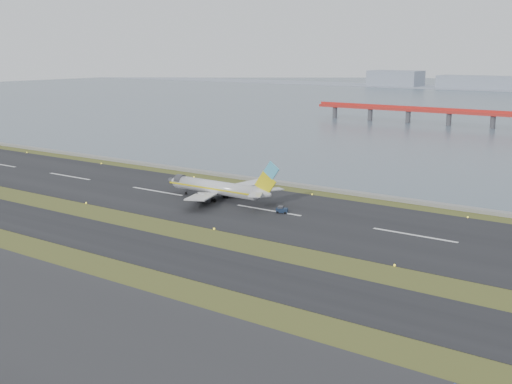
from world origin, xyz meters
TOP-DOWN VIEW (x-y plane):
  - ground at (0.00, 0.00)m, footprint 1000.00×1000.00m
  - taxiway_strip at (0.00, -12.00)m, footprint 1000.00×18.00m
  - runway_strip at (0.00, 30.00)m, footprint 1000.00×45.00m
  - seawall at (0.00, 60.00)m, footprint 1000.00×2.50m
  - airliner at (-17.74, 31.81)m, footprint 38.52×32.89m
  - pushback_tug at (4.36, 29.68)m, footprint 3.28×2.54m

SIDE VIEW (x-z plane):
  - ground at x=0.00m, z-range 0.00..0.00m
  - taxiway_strip at x=0.00m, z-range 0.00..0.10m
  - runway_strip at x=0.00m, z-range 0.00..0.10m
  - seawall at x=0.00m, z-range 0.00..1.00m
  - pushback_tug at x=4.36m, z-range -0.03..1.82m
  - airliner at x=-17.74m, z-range -2.94..9.86m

